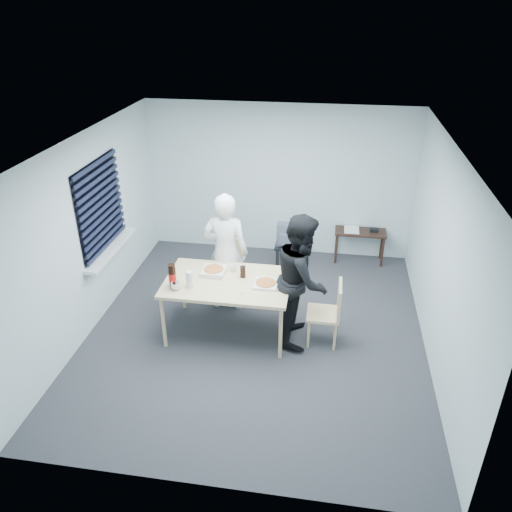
% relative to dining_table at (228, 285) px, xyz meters
% --- Properties ---
extents(room, '(5.00, 5.00, 5.00)m').
position_rel_dining_table_xyz_m(room, '(-1.83, 0.46, 0.70)').
color(room, '#29292E').
rests_on(room, ground).
extents(dining_table, '(1.64, 1.04, 0.80)m').
position_rel_dining_table_xyz_m(dining_table, '(0.00, 0.00, 0.00)').
color(dining_table, beige).
rests_on(dining_table, ground).
extents(chair_far, '(0.42, 0.42, 0.89)m').
position_rel_dining_table_xyz_m(chair_far, '(-0.21, 0.98, -0.23)').
color(chair_far, beige).
rests_on(chair_far, ground).
extents(chair_right, '(0.42, 0.42, 0.89)m').
position_rel_dining_table_xyz_m(chair_right, '(1.35, -0.03, -0.23)').
color(chair_right, beige).
rests_on(chair_right, ground).
extents(person_white, '(0.65, 0.42, 1.77)m').
position_rel_dining_table_xyz_m(person_white, '(-0.15, 0.62, 0.15)').
color(person_white, silver).
rests_on(person_white, ground).
extents(person_black, '(0.47, 0.86, 1.77)m').
position_rel_dining_table_xyz_m(person_black, '(0.96, 0.05, 0.15)').
color(person_black, black).
rests_on(person_black, ground).
extents(side_table, '(0.85, 0.38, 0.57)m').
position_rel_dining_table_xyz_m(side_table, '(1.80, 2.34, -0.25)').
color(side_table, '#311B15').
rests_on(side_table, ground).
extents(stool, '(0.33, 0.33, 0.46)m').
position_rel_dining_table_xyz_m(stool, '(0.58, 1.83, -0.39)').
color(stool, black).
rests_on(stool, ground).
extents(backpack, '(0.28, 0.20, 0.39)m').
position_rel_dining_table_xyz_m(backpack, '(0.58, 1.82, -0.09)').
color(backpack, slate).
rests_on(backpack, stool).
extents(pizza_box_a, '(0.31, 0.31, 0.08)m').
position_rel_dining_table_xyz_m(pizza_box_a, '(-0.22, 0.16, 0.10)').
color(pizza_box_a, silver).
rests_on(pizza_box_a, dining_table).
extents(pizza_box_b, '(0.31, 0.31, 0.04)m').
position_rel_dining_table_xyz_m(pizza_box_b, '(0.51, -0.02, 0.08)').
color(pizza_box_b, silver).
rests_on(pizza_box_b, dining_table).
extents(mug_a, '(0.17, 0.17, 0.10)m').
position_rel_dining_table_xyz_m(mug_a, '(-0.60, -0.31, 0.11)').
color(mug_a, white).
rests_on(mug_a, dining_table).
extents(mug_b, '(0.10, 0.10, 0.09)m').
position_rel_dining_table_xyz_m(mug_b, '(0.03, 0.27, 0.11)').
color(mug_b, white).
rests_on(mug_b, dining_table).
extents(cola_glass, '(0.08, 0.08, 0.16)m').
position_rel_dining_table_xyz_m(cola_glass, '(0.18, 0.13, 0.14)').
color(cola_glass, black).
rests_on(cola_glass, dining_table).
extents(soda_bottle, '(0.10, 0.10, 0.31)m').
position_rel_dining_table_xyz_m(soda_bottle, '(-0.66, -0.23, 0.21)').
color(soda_bottle, black).
rests_on(soda_bottle, dining_table).
extents(plastic_cups, '(0.12, 0.12, 0.22)m').
position_rel_dining_table_xyz_m(plastic_cups, '(-0.44, -0.22, 0.17)').
color(plastic_cups, silver).
rests_on(plastic_cups, dining_table).
extents(rubber_band, '(0.05, 0.05, 0.00)m').
position_rel_dining_table_xyz_m(rubber_band, '(0.24, -0.27, 0.06)').
color(rubber_band, red).
rests_on(rubber_band, dining_table).
extents(papers, '(0.30, 0.37, 0.01)m').
position_rel_dining_table_xyz_m(papers, '(1.65, 2.37, -0.17)').
color(papers, white).
rests_on(papers, side_table).
extents(black_box, '(0.15, 0.11, 0.06)m').
position_rel_dining_table_xyz_m(black_box, '(2.02, 2.35, -0.14)').
color(black_box, black).
rests_on(black_box, side_table).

